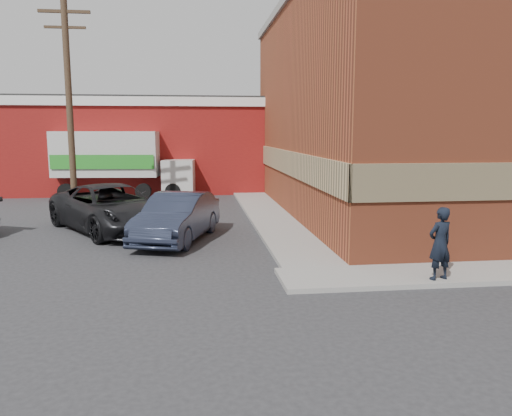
{
  "coord_description": "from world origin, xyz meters",
  "views": [
    {
      "loc": [
        -2.51,
        -12.38,
        3.62
      ],
      "look_at": [
        -0.79,
        1.57,
        1.46
      ],
      "focal_mm": 35.0,
      "sensor_mm": 36.0,
      "label": 1
    }
  ],
  "objects_px": {
    "brick_building": "(443,107)",
    "utility_pole": "(69,103)",
    "warehouse": "(138,144)",
    "box_truck": "(121,159)",
    "sedan": "(177,217)",
    "man": "(440,244)",
    "suv_a": "(112,208)"
  },
  "relations": [
    {
      "from": "warehouse",
      "to": "utility_pole",
      "type": "bearing_deg",
      "value": -97.77
    },
    {
      "from": "man",
      "to": "suv_a",
      "type": "relative_size",
      "value": 0.29
    },
    {
      "from": "brick_building",
      "to": "man",
      "type": "distance_m",
      "value": 12.29
    },
    {
      "from": "utility_pole",
      "to": "box_truck",
      "type": "xyz_separation_m",
      "value": [
        0.96,
        6.93,
        -2.66
      ]
    },
    {
      "from": "sedan",
      "to": "box_truck",
      "type": "xyz_separation_m",
      "value": [
        -3.43,
        11.76,
        1.3
      ]
    },
    {
      "from": "brick_building",
      "to": "man",
      "type": "relative_size",
      "value": 10.41
    },
    {
      "from": "sedan",
      "to": "suv_a",
      "type": "relative_size",
      "value": 0.78
    },
    {
      "from": "brick_building",
      "to": "suv_a",
      "type": "distance_m",
      "value": 14.83
    },
    {
      "from": "brick_building",
      "to": "warehouse",
      "type": "xyz_separation_m",
      "value": [
        -14.5,
        11.0,
        -1.87
      ]
    },
    {
      "from": "brick_building",
      "to": "sedan",
      "type": "distance_m",
      "value": 13.16
    },
    {
      "from": "brick_building",
      "to": "man",
      "type": "bearing_deg",
      "value": -116.71
    },
    {
      "from": "brick_building",
      "to": "box_truck",
      "type": "height_order",
      "value": "brick_building"
    },
    {
      "from": "brick_building",
      "to": "utility_pole",
      "type": "bearing_deg",
      "value": 179.98
    },
    {
      "from": "box_truck",
      "to": "warehouse",
      "type": "bearing_deg",
      "value": 87.88
    },
    {
      "from": "utility_pole",
      "to": "warehouse",
      "type": "bearing_deg",
      "value": 82.23
    },
    {
      "from": "warehouse",
      "to": "man",
      "type": "bearing_deg",
      "value": -66.75
    },
    {
      "from": "utility_pole",
      "to": "sedan",
      "type": "relative_size",
      "value": 1.87
    },
    {
      "from": "utility_pole",
      "to": "box_truck",
      "type": "distance_m",
      "value": 7.48
    },
    {
      "from": "utility_pole",
      "to": "man",
      "type": "distance_m",
      "value": 15.45
    },
    {
      "from": "man",
      "to": "brick_building",
      "type": "bearing_deg",
      "value": -132.8
    },
    {
      "from": "brick_building",
      "to": "warehouse",
      "type": "distance_m",
      "value": 18.3
    },
    {
      "from": "box_truck",
      "to": "sedan",
      "type": "bearing_deg",
      "value": -68.29
    },
    {
      "from": "brick_building",
      "to": "utility_pole",
      "type": "distance_m",
      "value": 16.0
    },
    {
      "from": "man",
      "to": "box_truck",
      "type": "relative_size",
      "value": 0.23
    },
    {
      "from": "warehouse",
      "to": "box_truck",
      "type": "relative_size",
      "value": 2.17
    },
    {
      "from": "warehouse",
      "to": "man",
      "type": "xyz_separation_m",
      "value": [
        9.23,
        -21.47,
        -1.82
      ]
    },
    {
      "from": "man",
      "to": "sedan",
      "type": "bearing_deg",
      "value": -57.81
    },
    {
      "from": "brick_building",
      "to": "suv_a",
      "type": "height_order",
      "value": "brick_building"
    },
    {
      "from": "utility_pole",
      "to": "man",
      "type": "bearing_deg",
      "value": -44.32
    },
    {
      "from": "suv_a",
      "to": "sedan",
      "type": "bearing_deg",
      "value": -71.44
    },
    {
      "from": "brick_building",
      "to": "man",
      "type": "height_order",
      "value": "brick_building"
    },
    {
      "from": "warehouse",
      "to": "brick_building",
      "type": "bearing_deg",
      "value": -37.2
    }
  ]
}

